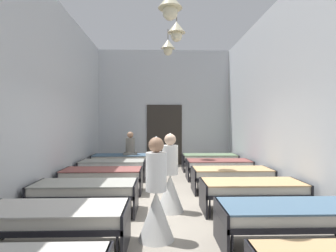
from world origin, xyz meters
TOP-DOWN VIEW (x-y plane):
  - ground_plane at (0.00, 0.00)m, footprint 5.82×10.96m
  - room_shell at (0.00, 1.15)m, footprint 5.62×10.56m
  - bed_left_row_1 at (-1.56, -2.24)m, footprint 1.90×0.84m
  - bed_right_row_1 at (1.56, -2.24)m, footprint 1.90×0.84m
  - bed_left_row_2 at (-1.56, -0.75)m, footprint 1.90×0.84m
  - bed_right_row_2 at (1.56, -0.75)m, footprint 1.90×0.84m
  - bed_left_row_3 at (-1.56, 0.75)m, footprint 1.90×0.84m
  - bed_right_row_3 at (1.56, 0.75)m, footprint 1.90×0.84m
  - bed_left_row_4 at (-1.56, 2.24)m, footprint 1.90×0.84m
  - bed_right_row_4 at (1.56, 2.24)m, footprint 1.90×0.84m
  - bed_left_row_5 at (-1.56, 3.73)m, footprint 1.90×0.84m
  - bed_right_row_5 at (1.56, 3.73)m, footprint 1.90×0.84m
  - nurse_near_aisle at (0.01, -0.68)m, footprint 0.52×0.52m
  - nurse_mid_aisle at (-0.24, -1.94)m, footprint 0.52×0.52m
  - patient_seated_primary at (-1.21, 3.72)m, footprint 0.44×0.44m

SIDE VIEW (x-z plane):
  - ground_plane at x=0.00m, z-range -0.10..0.00m
  - bed_left_row_1 at x=-1.56m, z-range 0.15..0.73m
  - bed_right_row_1 at x=1.56m, z-range 0.15..0.73m
  - bed_left_row_2 at x=-1.56m, z-range 0.15..0.73m
  - bed_right_row_2 at x=1.56m, z-range 0.15..0.73m
  - bed_left_row_3 at x=-1.56m, z-range 0.15..0.73m
  - bed_right_row_3 at x=1.56m, z-range 0.15..0.73m
  - bed_left_row_4 at x=-1.56m, z-range 0.15..0.73m
  - bed_right_row_4 at x=1.56m, z-range 0.15..0.73m
  - bed_left_row_5 at x=-1.56m, z-range 0.15..0.73m
  - bed_right_row_5 at x=1.56m, z-range 0.15..0.73m
  - nurse_near_aisle at x=0.01m, z-range -0.21..1.27m
  - nurse_mid_aisle at x=-0.24m, z-range -0.21..1.27m
  - patient_seated_primary at x=-1.21m, z-range 0.47..1.27m
  - room_shell at x=0.00m, z-range 0.01..4.60m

